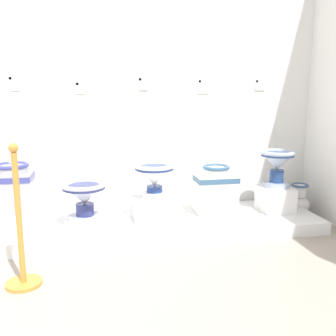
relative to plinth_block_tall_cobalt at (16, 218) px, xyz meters
The scene contains 20 objects.
ground_plane 2.02m from the plinth_block_tall_cobalt, 51.42° to the right, with size 5.61×5.48×0.02m, color #A3998C.
wall_back 1.81m from the plinth_block_tall_cobalt, 17.46° to the left, with size 3.81×0.06×2.84m, color white.
display_platform 1.26m from the plinth_block_tall_cobalt, ahead, with size 3.19×0.86×0.12m, color white.
plinth_block_tall_cobalt is the anchor object (origin of this frame).
antique_toilet_tall_cobalt 0.29m from the plinth_block_tall_cobalt, ahead, with size 0.34×0.31×0.45m.
plinth_block_central_ornate 0.64m from the plinth_block_tall_cobalt, 12.80° to the right, with size 0.35×0.33×0.05m, color white.
antique_toilet_central_ornate 0.68m from the plinth_block_tall_cobalt, 12.80° to the right, with size 0.40×0.40×0.35m.
plinth_block_pale_glazed 1.27m from the plinth_block_tall_cobalt, ahead, with size 0.40×0.32×0.21m, color white.
antique_toilet_pale_glazed 1.32m from the plinth_block_tall_cobalt, ahead, with size 0.38×0.38×0.33m.
plinth_block_leftmost 1.89m from the plinth_block_tall_cobalt, ahead, with size 0.39×0.29×0.07m, color white.
antique_toilet_leftmost 1.91m from the plinth_block_tall_cobalt, ahead, with size 0.41×0.27×0.40m.
plinth_block_squat_floral 2.51m from the plinth_block_tall_cobalt, ahead, with size 0.30×0.35×0.25m, color white.
antique_toilet_squat_floral 2.55m from the plinth_block_tall_cobalt, ahead, with size 0.34×0.34×0.37m.
info_placard_first 1.27m from the plinth_block_tall_cobalt, 88.74° to the left, with size 0.11×0.01×0.14m.
info_placard_second 1.38m from the plinth_block_tall_cobalt, 30.11° to the left, with size 0.11×0.01×0.12m.
info_placard_third 1.77m from the plinth_block_tall_cobalt, 16.25° to the left, with size 0.10×0.01×0.13m.
info_placard_fourth 2.24m from the plinth_block_tall_cobalt, 10.94° to the left, with size 0.12×0.01×0.16m.
info_placard_fifth 2.79m from the plinth_block_tall_cobalt, ahead, with size 0.12×0.01×0.12m.
decorative_vase_spare 2.86m from the plinth_block_tall_cobalt, ahead, with size 0.23×0.23×0.35m.
stanchion_post_near_left 1.00m from the plinth_block_tall_cobalt, 76.99° to the right, with size 0.24×0.24×0.98m.
Camera 1 is at (1.29, -1.19, 1.27)m, focal length 40.47 mm.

